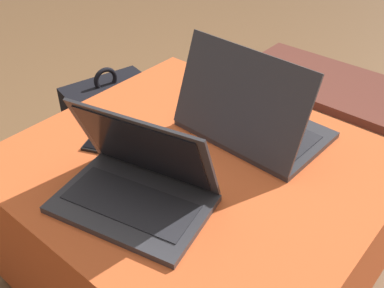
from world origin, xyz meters
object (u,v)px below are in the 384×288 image
at_px(laptop_far, 250,119).
at_px(backpack, 111,133).
at_px(cell_phone, 104,136).
at_px(laptop_near, 135,184).

bearing_deg(laptop_far, backpack, 2.04).
bearing_deg(backpack, cell_phone, 63.49).
distance_m(laptop_far, backpack, 0.69).
xyz_separation_m(laptop_near, backpack, (-0.56, 0.38, -0.31)).
bearing_deg(backpack, laptop_near, 69.60).
distance_m(cell_phone, backpack, 0.49).
height_order(laptop_far, cell_phone, laptop_far).
distance_m(laptop_near, cell_phone, 0.28).
height_order(laptop_near, backpack, laptop_near).
bearing_deg(cell_phone, laptop_near, 131.84).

